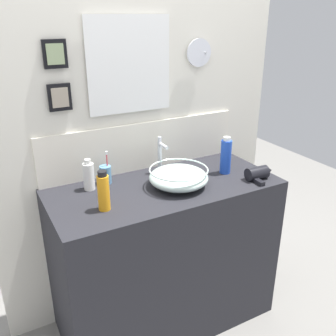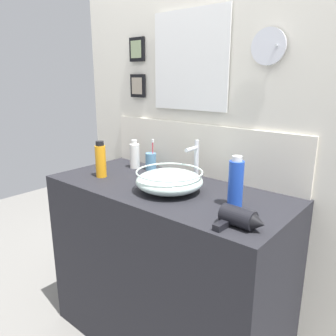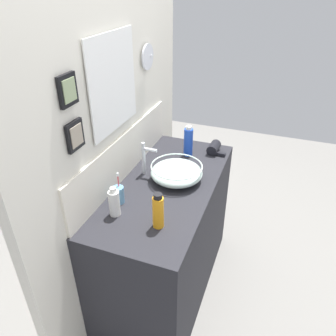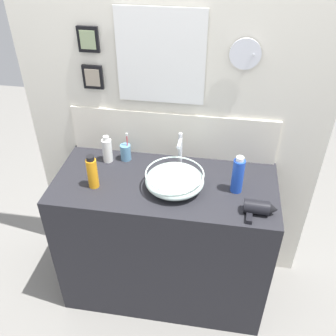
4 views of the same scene
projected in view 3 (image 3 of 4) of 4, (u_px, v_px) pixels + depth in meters
The scene contains 10 objects.
ground_plane at pixel (167, 285), 2.47m from camera, with size 6.00×6.00×0.00m, color gray.
vanity_counter at pixel (167, 239), 2.23m from camera, with size 1.26×0.57×0.92m, color #232328.
back_panel at pixel (117, 128), 1.93m from camera, with size 1.78×0.09×2.47m.
glass_bowl_sink at pixel (177, 172), 2.01m from camera, with size 0.32×0.32×0.10m.
faucet at pixel (145, 157), 2.03m from camera, with size 0.02×0.10×0.22m.
hair_drier at pixel (215, 147), 2.34m from camera, with size 0.17×0.13×0.07m.
toothbrush_cup at pixel (119, 195), 1.81m from camera, with size 0.06×0.06×0.18m.
spray_bottle at pixel (158, 211), 1.62m from camera, with size 0.06×0.06×0.20m.
lotion_bottle at pixel (114, 203), 1.71m from camera, with size 0.06×0.06×0.17m.
shampoo_bottle at pixel (188, 142), 2.26m from camera, with size 0.06×0.06×0.22m.
Camera 3 is at (-1.56, -0.59, 2.03)m, focal length 35.00 mm.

